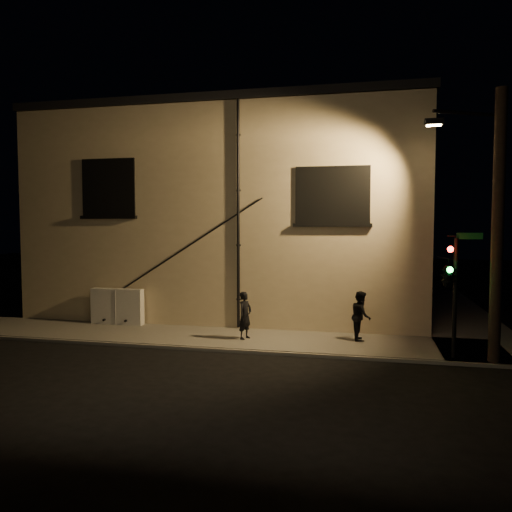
% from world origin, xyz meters
% --- Properties ---
extents(ground, '(90.00, 90.00, 0.00)m').
position_xyz_m(ground, '(0.00, 0.00, 0.00)').
color(ground, black).
extents(sidewalk, '(21.00, 16.00, 0.12)m').
position_xyz_m(sidewalk, '(1.22, 4.39, 0.06)').
color(sidewalk, slate).
rests_on(sidewalk, ground).
extents(building, '(16.20, 12.23, 8.80)m').
position_xyz_m(building, '(-3.00, 8.99, 4.40)').
color(building, beige).
rests_on(building, ground).
extents(utility_cabinet, '(2.08, 0.35, 1.37)m').
position_xyz_m(utility_cabinet, '(-6.57, 2.70, 0.81)').
color(utility_cabinet, silver).
rests_on(utility_cabinet, sidewalk).
extents(pedestrian_a, '(0.57, 0.68, 1.59)m').
position_xyz_m(pedestrian_a, '(-1.16, 1.34, 0.91)').
color(pedestrian_a, black).
rests_on(pedestrian_a, sidewalk).
extents(pedestrian_b, '(0.69, 0.85, 1.64)m').
position_xyz_m(pedestrian_b, '(2.64, 1.98, 0.94)').
color(pedestrian_b, black).
rests_on(pedestrian_b, sidewalk).
extents(traffic_signal, '(1.30, 2.13, 3.61)m').
position_xyz_m(traffic_signal, '(5.08, 0.21, 2.55)').
color(traffic_signal, black).
rests_on(traffic_signal, sidewalk).
extents(streetlamp_pole, '(2.05, 1.40, 7.68)m').
position_xyz_m(streetlamp_pole, '(6.24, 0.20, 4.04)').
color(streetlamp_pole, black).
rests_on(streetlamp_pole, ground).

